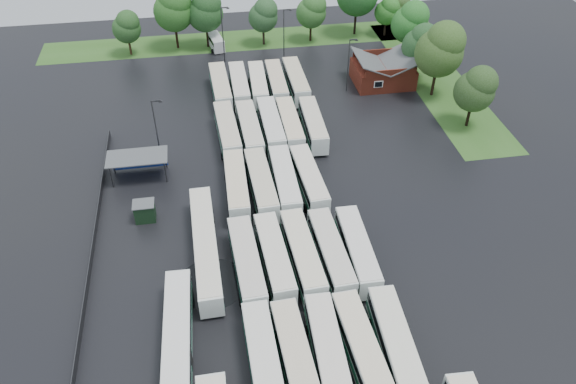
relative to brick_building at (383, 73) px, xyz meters
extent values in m
plane|color=black|center=(-24.00, -42.77, -1.87)|extent=(160.00, 160.00, 0.00)
cube|color=maroon|center=(0.00, 0.03, -0.17)|extent=(10.00, 8.00, 3.40)
cube|color=#4C4F51|center=(-2.50, 0.03, 2.43)|extent=(5.07, 8.60, 2.19)
cube|color=#4C4F51|center=(2.50, 0.03, 2.43)|extent=(5.07, 8.60, 2.19)
cube|color=maroon|center=(0.00, -3.97, 2.03)|extent=(9.00, 0.20, 1.20)
cube|color=silver|center=(-2.00, -4.02, 0.13)|extent=(1.60, 0.12, 1.20)
cylinder|color=#2D2D30|center=(-44.80, -22.77, -0.17)|extent=(0.16, 0.16, 3.40)
cylinder|color=#2D2D30|center=(-37.60, -22.77, -0.17)|extent=(0.16, 0.16, 3.40)
cylinder|color=#2D2D30|center=(-44.80, -19.57, -0.17)|extent=(0.16, 0.16, 3.40)
cylinder|color=#2D2D30|center=(-37.60, -19.57, -0.17)|extent=(0.16, 0.16, 3.40)
cube|color=#4C4F51|center=(-41.20, -21.17, 1.63)|extent=(8.20, 4.20, 0.15)
cube|color=navy|center=(-41.20, -19.27, -0.27)|extent=(7.60, 0.08, 2.60)
cube|color=black|center=(-40.20, -30.17, -0.62)|extent=(2.50, 2.00, 2.50)
cube|color=#4C4F51|center=(-40.20, -30.17, 0.69)|extent=(2.70, 2.20, 0.12)
cube|color=#325F20|center=(-22.00, 22.03, -1.86)|extent=(80.00, 10.00, 0.01)
cube|color=#325F20|center=(10.00, 0.03, -1.86)|extent=(10.00, 50.00, 0.01)
cube|color=#2D2D30|center=(-46.20, -34.77, -1.27)|extent=(0.10, 50.00, 1.20)
cube|color=silver|center=(-28.31, -54.97, 0.07)|extent=(2.90, 12.78, 2.92)
cube|color=black|center=(-28.31, -54.97, 0.65)|extent=(2.96, 12.27, 0.93)
cube|color=#08573B|center=(-28.31, -54.97, -0.57)|extent=(2.95, 12.53, 0.64)
cube|color=white|center=(-28.31, -54.97, 1.58)|extent=(2.79, 12.40, 0.13)
cylinder|color=black|center=(-28.31, -50.89, -1.39)|extent=(2.71, 1.02, 1.02)
cube|color=silver|center=(-25.27, -55.12, 0.05)|extent=(3.17, 12.70, 2.89)
cube|color=black|center=(-25.27, -55.12, 0.63)|extent=(3.21, 12.20, 0.92)
cube|color=#095030|center=(-25.27, -55.12, -0.59)|extent=(3.21, 12.45, 0.64)
cube|color=beige|center=(-25.27, -55.12, 1.55)|extent=(3.05, 12.32, 0.13)
cylinder|color=black|center=(-25.27, -51.09, -1.39)|extent=(2.68, 1.01, 1.01)
cube|color=silver|center=(-22.13, -54.95, 0.07)|extent=(3.08, 12.78, 2.91)
cube|color=black|center=(-22.13, -54.95, 0.65)|extent=(3.12, 12.27, 0.93)
cube|color=#0D5635|center=(-22.13, -54.95, -0.58)|extent=(3.12, 12.53, 0.64)
cube|color=silver|center=(-22.13, -54.95, 1.57)|extent=(2.96, 12.40, 0.13)
cylinder|color=black|center=(-22.13, -50.89, -1.39)|extent=(2.70, 1.02, 1.02)
cube|color=silver|center=(-18.83, -55.05, 0.05)|extent=(3.26, 12.72, 2.89)
cube|color=black|center=(-18.83, -55.05, 0.63)|extent=(3.30, 12.22, 0.92)
cube|color=#0C5C38|center=(-18.83, -55.05, -0.58)|extent=(3.30, 12.47, 0.64)
cube|color=beige|center=(-18.83, -55.05, 1.55)|extent=(3.14, 12.34, 0.13)
cylinder|color=black|center=(-18.83, -51.02, -1.39)|extent=(2.68, 1.01, 1.01)
cube|color=silver|center=(-15.50, -55.29, 0.11)|extent=(3.23, 13.10, 2.98)
cube|color=black|center=(-15.50, -55.29, 0.71)|extent=(3.28, 12.58, 0.95)
cube|color=#114934|center=(-15.50, -55.29, -0.54)|extent=(3.28, 12.84, 0.66)
cube|color=white|center=(-15.50, -55.29, 1.65)|extent=(3.11, 12.70, 0.13)
cylinder|color=black|center=(-15.50, -51.13, -1.38)|extent=(2.76, 1.04, 1.04)
cube|color=silver|center=(-28.51, -41.88, 0.08)|extent=(3.24, 12.91, 2.93)
cube|color=black|center=(-28.51, -41.88, 0.67)|extent=(3.28, 12.40, 0.94)
cube|color=#134F39|center=(-28.51, -41.88, -0.56)|extent=(3.28, 12.66, 0.65)
cube|color=beige|center=(-28.51, -41.88, 1.60)|extent=(3.12, 12.52, 0.13)
cylinder|color=black|center=(-28.51, -45.98, -1.39)|extent=(2.72, 1.02, 1.02)
cylinder|color=black|center=(-28.51, -37.78, -1.39)|extent=(2.72, 1.02, 1.02)
cube|color=silver|center=(-25.34, -41.52, 0.04)|extent=(3.22, 12.66, 2.88)
cube|color=black|center=(-25.34, -41.52, 0.62)|extent=(3.26, 12.16, 0.92)
cube|color=#174833|center=(-25.34, -41.52, -0.59)|extent=(3.26, 12.41, 0.63)
cube|color=#EFE2CF|center=(-25.34, -41.52, 1.53)|extent=(3.09, 12.28, 0.13)
cylinder|color=black|center=(-25.34, -45.54, -1.40)|extent=(2.67, 1.00, 1.00)
cylinder|color=black|center=(-25.34, -37.51, -1.40)|extent=(2.67, 1.00, 1.00)
cube|color=silver|center=(-22.11, -41.59, 0.08)|extent=(3.25, 12.91, 2.93)
cube|color=black|center=(-22.11, -41.59, 0.67)|extent=(3.29, 12.40, 0.94)
cube|color=#115134|center=(-22.11, -41.59, -0.56)|extent=(3.29, 12.66, 0.65)
cube|color=#F5E4C4|center=(-22.11, -41.59, 1.60)|extent=(3.13, 12.53, 0.13)
cylinder|color=black|center=(-22.11, -45.69, -1.39)|extent=(2.72, 1.02, 1.02)
cylinder|color=black|center=(-22.11, -37.50, -1.39)|extent=(2.72, 1.02, 1.02)
cube|color=silver|center=(-18.87, -41.79, 0.04)|extent=(3.08, 12.61, 2.87)
cube|color=black|center=(-18.87, -41.79, 0.61)|extent=(3.12, 12.11, 0.92)
cube|color=#12553C|center=(-18.87, -41.79, -0.59)|extent=(3.12, 12.36, 0.63)
cube|color=beige|center=(-18.87, -41.79, 1.52)|extent=(2.96, 12.23, 0.13)
cylinder|color=black|center=(-18.87, -45.79, -1.40)|extent=(2.66, 1.00, 1.00)
cylinder|color=black|center=(-18.87, -37.78, -1.40)|extent=(2.66, 1.00, 1.00)
cube|color=silver|center=(-15.77, -41.84, 0.03)|extent=(2.82, 12.48, 2.85)
cube|color=black|center=(-15.77, -41.84, 0.60)|extent=(2.87, 11.99, 0.91)
cube|color=#0E5837|center=(-15.77, -41.84, -0.60)|extent=(2.87, 12.24, 0.63)
cube|color=white|center=(-15.77, -41.84, 1.50)|extent=(2.71, 12.11, 0.12)
cylinder|color=black|center=(-15.77, -45.83, -1.40)|extent=(2.64, 1.00, 1.00)
cylinder|color=black|center=(-15.77, -37.86, -1.40)|extent=(2.64, 1.00, 1.00)
cube|color=silver|center=(-28.35, -27.72, 0.06)|extent=(2.90, 12.72, 2.90)
cube|color=black|center=(-28.35, -27.72, 0.64)|extent=(2.95, 12.22, 0.93)
cube|color=#185A3C|center=(-28.35, -27.72, -0.58)|extent=(2.94, 12.47, 0.64)
cube|color=beige|center=(-28.35, -27.72, 1.57)|extent=(2.78, 12.34, 0.13)
cylinder|color=black|center=(-28.35, -31.78, -1.39)|extent=(2.69, 1.01, 1.01)
cylinder|color=black|center=(-28.35, -23.67, -1.39)|extent=(2.69, 1.01, 1.01)
cube|color=silver|center=(-25.12, -28.00, 0.09)|extent=(3.11, 12.97, 2.95)
cube|color=black|center=(-25.12, -28.00, 0.68)|extent=(3.16, 12.46, 0.95)
cube|color=#144D37|center=(-25.12, -28.00, -0.56)|extent=(3.16, 12.71, 0.65)
cube|color=beige|center=(-25.12, -28.00, 1.62)|extent=(2.99, 12.58, 0.13)
cylinder|color=black|center=(-25.12, -32.13, -1.38)|extent=(2.74, 1.03, 1.03)
cylinder|color=black|center=(-25.12, -23.88, -1.38)|extent=(2.74, 1.03, 1.03)
cube|color=silver|center=(-21.97, -27.89, 0.09)|extent=(2.84, 12.89, 2.95)
cube|color=black|center=(-21.97, -27.89, 0.68)|extent=(2.90, 12.38, 0.94)
cube|color=#17523D|center=(-21.97, -27.89, -0.56)|extent=(2.89, 12.64, 0.65)
cube|color=white|center=(-21.97, -27.89, 1.62)|extent=(2.73, 12.51, 0.13)
cylinder|color=black|center=(-21.97, -32.00, -1.38)|extent=(2.73, 1.03, 1.03)
cylinder|color=black|center=(-21.97, -23.77, -1.38)|extent=(2.73, 1.03, 1.03)
cube|color=silver|center=(-18.71, -27.87, 0.03)|extent=(3.21, 12.61, 2.86)
cube|color=black|center=(-18.71, -27.87, 0.61)|extent=(3.25, 12.11, 0.92)
cube|color=#115137|center=(-18.71, -27.87, -0.60)|extent=(3.25, 12.36, 0.63)
cube|color=#F2E1CC|center=(-18.71, -27.87, 1.52)|extent=(3.09, 12.23, 0.12)
cylinder|color=black|center=(-18.71, -31.87, -1.40)|extent=(2.66, 1.00, 1.00)
cylinder|color=black|center=(-18.71, -23.87, -1.40)|extent=(2.66, 1.00, 1.00)
cube|color=silver|center=(-28.44, -14.46, 0.11)|extent=(3.29, 13.12, 2.98)
cube|color=black|center=(-28.44, -14.46, 0.71)|extent=(3.33, 12.60, 0.95)
cube|color=#195036|center=(-28.44, -14.46, -0.54)|extent=(3.34, 12.86, 0.66)
cube|color=beige|center=(-28.44, -14.46, 1.66)|extent=(3.17, 12.72, 0.13)
cylinder|color=black|center=(-28.44, -18.62, -1.38)|extent=(2.76, 1.04, 1.04)
cylinder|color=black|center=(-28.44, -10.30, -1.38)|extent=(2.76, 1.04, 1.04)
cube|color=silver|center=(-25.14, -14.71, 0.11)|extent=(3.02, 13.04, 2.97)
cube|color=black|center=(-25.14, -14.71, 0.70)|extent=(3.07, 12.52, 0.95)
cube|color=#195139|center=(-25.14, -14.71, -0.55)|extent=(3.07, 12.78, 0.65)
cube|color=beige|center=(-25.14, -14.71, 1.65)|extent=(2.90, 12.64, 0.13)
cylinder|color=black|center=(-25.14, -18.87, -1.38)|extent=(2.76, 1.04, 1.04)
cylinder|color=black|center=(-25.14, -10.56, -1.38)|extent=(2.76, 1.04, 1.04)
cube|color=silver|center=(-21.84, -14.08, 0.10)|extent=(2.78, 12.93, 2.96)
cube|color=black|center=(-21.84, -14.08, 0.69)|extent=(2.84, 12.41, 0.95)
cube|color=#12543A|center=(-21.84, -14.08, -0.55)|extent=(2.83, 12.67, 0.65)
cube|color=silver|center=(-21.84, -14.08, 1.63)|extent=(2.67, 12.54, 0.13)
cylinder|color=black|center=(-21.84, -18.21, -1.38)|extent=(2.74, 1.03, 1.03)
cylinder|color=black|center=(-21.84, -9.95, -1.38)|extent=(2.74, 1.03, 1.03)
cube|color=silver|center=(-18.96, -14.12, 0.02)|extent=(2.62, 12.41, 2.84)
cube|color=black|center=(-18.96, -14.12, 0.59)|extent=(2.68, 11.91, 0.91)
cube|color=#075A34|center=(-18.96, -14.12, -0.61)|extent=(2.67, 12.16, 0.63)
cube|color=beige|center=(-18.96, -14.12, 1.49)|extent=(2.51, 12.03, 0.12)
cylinder|color=black|center=(-18.96, -18.09, -1.40)|extent=(2.63, 0.99, 0.99)
cylinder|color=black|center=(-18.96, -10.15, -1.40)|extent=(2.63, 0.99, 0.99)
cube|color=silver|center=(-15.46, -14.59, 0.03)|extent=(2.90, 12.50, 2.85)
cube|color=black|center=(-15.46, -14.59, 0.60)|extent=(2.95, 12.00, 0.91)
cube|color=#18523D|center=(-15.46, -14.59, -0.60)|extent=(2.95, 12.25, 0.63)
cube|color=beige|center=(-15.46, -14.59, 1.50)|extent=(2.79, 12.12, 0.12)
cylinder|color=black|center=(-15.46, -18.57, -1.40)|extent=(2.64, 0.99, 0.99)
cylinder|color=black|center=(-15.46, -10.61, -1.40)|extent=(2.64, 0.99, 0.99)
cube|color=silver|center=(-28.52, -0.75, 0.12)|extent=(3.09, 13.11, 2.99)
cube|color=black|center=(-28.52, -0.75, 0.71)|extent=(3.14, 12.59, 0.96)
cube|color=#105A3C|center=(-28.52, -0.75, -0.54)|extent=(3.14, 12.85, 0.66)
cube|color=beige|center=(-28.52, -0.75, 1.66)|extent=(2.97, 12.71, 0.13)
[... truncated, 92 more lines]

